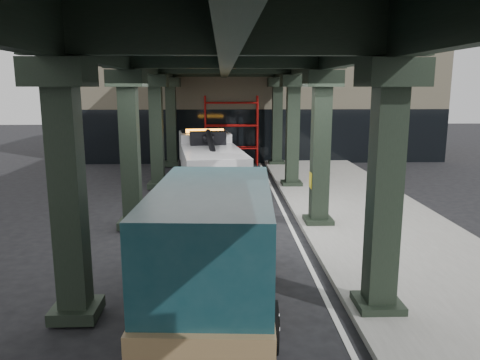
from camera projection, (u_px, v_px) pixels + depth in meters
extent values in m
plane|color=black|center=(241.00, 248.00, 13.28)|extent=(90.00, 90.00, 0.00)
cube|color=gray|center=(375.00, 224.00, 15.39)|extent=(5.00, 40.00, 0.15)
cube|color=silver|center=(291.00, 227.00, 15.30)|extent=(0.12, 38.00, 0.01)
cube|color=black|center=(385.00, 193.00, 8.97)|extent=(0.55, 0.55, 5.00)
cube|color=black|center=(392.00, 73.00, 8.53)|extent=(1.10, 1.10, 0.50)
cube|color=black|center=(378.00, 305.00, 9.42)|extent=(0.90, 0.90, 0.24)
cube|color=black|center=(320.00, 151.00, 14.85)|extent=(0.55, 0.55, 5.00)
cube|color=black|center=(323.00, 79.00, 14.41)|extent=(1.10, 1.10, 0.50)
cube|color=black|center=(318.00, 221.00, 15.30)|extent=(0.90, 0.90, 0.24)
cube|color=black|center=(293.00, 133.00, 20.73)|extent=(0.55, 0.55, 5.00)
cube|color=black|center=(294.00, 81.00, 20.28)|extent=(1.10, 1.10, 0.50)
cube|color=black|center=(291.00, 184.00, 21.18)|extent=(0.90, 0.90, 0.24)
cube|color=black|center=(277.00, 123.00, 26.61)|extent=(0.55, 0.55, 5.00)
cube|color=black|center=(278.00, 82.00, 26.16)|extent=(1.10, 1.10, 0.50)
cube|color=black|center=(276.00, 163.00, 27.06)|extent=(0.90, 0.90, 0.24)
cube|color=black|center=(68.00, 196.00, 8.75)|extent=(0.55, 0.55, 5.00)
cube|color=black|center=(59.00, 72.00, 8.31)|extent=(1.10, 1.10, 0.50)
cube|color=black|center=(77.00, 310.00, 9.20)|extent=(0.90, 0.90, 0.24)
cube|color=black|center=(130.00, 152.00, 14.63)|extent=(0.55, 0.55, 5.00)
cube|color=black|center=(127.00, 78.00, 14.19)|extent=(1.10, 1.10, 0.50)
cube|color=black|center=(134.00, 223.00, 15.08)|extent=(0.90, 0.90, 0.24)
cube|color=black|center=(157.00, 133.00, 20.51)|extent=(0.55, 0.55, 5.00)
cube|color=black|center=(155.00, 81.00, 20.07)|extent=(1.10, 1.10, 0.50)
cube|color=black|center=(159.00, 185.00, 20.96)|extent=(0.90, 0.90, 0.24)
cube|color=black|center=(171.00, 123.00, 26.39)|extent=(0.55, 0.55, 5.00)
cube|color=black|center=(170.00, 82.00, 25.95)|extent=(1.10, 1.10, 0.50)
cube|color=black|center=(173.00, 163.00, 26.84)|extent=(0.90, 0.90, 0.24)
cube|color=black|center=(324.00, 52.00, 14.25)|extent=(0.35, 32.00, 1.10)
cube|color=black|center=(126.00, 51.00, 14.03)|extent=(0.35, 32.00, 1.10)
cube|color=black|center=(225.00, 51.00, 14.14)|extent=(0.35, 32.00, 1.10)
cube|color=black|center=(225.00, 27.00, 14.00)|extent=(7.40, 32.00, 0.30)
cube|color=#C6B793|center=(259.00, 94.00, 32.17)|extent=(22.00, 10.00, 8.00)
cylinder|color=#B3100E|center=(206.00, 130.00, 27.44)|extent=(0.08, 0.08, 4.00)
cylinder|color=#B3100E|center=(205.00, 131.00, 26.65)|extent=(0.08, 0.08, 4.00)
cylinder|color=#B3100E|center=(257.00, 130.00, 27.55)|extent=(0.08, 0.08, 4.00)
cylinder|color=#B3100E|center=(258.00, 131.00, 26.76)|extent=(0.08, 0.08, 4.00)
cylinder|color=#B3100E|center=(231.00, 147.00, 27.69)|extent=(3.00, 0.08, 0.08)
cylinder|color=#B3100E|center=(231.00, 125.00, 27.43)|extent=(3.00, 0.08, 0.08)
cylinder|color=#B3100E|center=(231.00, 103.00, 27.18)|extent=(3.00, 0.08, 0.08)
cube|color=black|center=(210.00, 178.00, 19.97)|extent=(1.91, 7.38, 0.24)
cube|color=silver|center=(205.00, 151.00, 22.21)|extent=(2.58, 2.62, 1.76)
cube|color=silver|center=(203.00, 158.00, 23.30)|extent=(2.36, 0.97, 0.88)
cube|color=black|center=(204.00, 140.00, 22.35)|extent=(2.29, 1.53, 0.83)
cube|color=silver|center=(213.00, 168.00, 18.76)|extent=(2.95, 5.14, 1.37)
cube|color=orange|center=(205.00, 131.00, 21.83)|extent=(1.78, 0.50, 0.16)
cube|color=black|center=(208.00, 138.00, 20.46)|extent=(1.62, 0.78, 0.59)
cylinder|color=black|center=(212.00, 149.00, 18.81)|extent=(0.67, 3.41, 1.31)
cube|color=black|center=(221.00, 206.00, 16.55)|extent=(0.47, 1.39, 0.18)
cube|color=black|center=(224.00, 213.00, 15.89)|extent=(1.58, 0.44, 0.18)
cylinder|color=black|center=(182.00, 171.00, 22.51)|extent=(0.48, 1.11, 1.07)
cylinder|color=silver|center=(182.00, 171.00, 22.51)|extent=(0.45, 0.63, 0.59)
cylinder|color=black|center=(226.00, 169.00, 22.86)|extent=(0.48, 1.11, 1.07)
cylinder|color=silver|center=(226.00, 169.00, 22.86)|extent=(0.45, 0.63, 0.59)
cylinder|color=black|center=(186.00, 184.00, 19.40)|extent=(0.48, 1.11, 1.07)
cylinder|color=silver|center=(186.00, 184.00, 19.40)|extent=(0.45, 0.63, 0.59)
cylinder|color=black|center=(237.00, 182.00, 19.75)|extent=(0.48, 1.11, 1.07)
cylinder|color=silver|center=(237.00, 182.00, 19.75)|extent=(0.45, 0.63, 0.59)
cylinder|color=black|center=(187.00, 191.00, 18.17)|extent=(0.48, 1.11, 1.07)
cylinder|color=silver|center=(187.00, 191.00, 18.17)|extent=(0.45, 0.63, 0.59)
cylinder|color=black|center=(242.00, 189.00, 18.52)|extent=(0.48, 1.11, 1.07)
cylinder|color=silver|center=(242.00, 189.00, 18.52)|extent=(0.45, 0.63, 0.59)
cube|color=#113840|center=(222.00, 219.00, 12.47)|extent=(2.31, 1.34, 0.98)
cube|color=#113840|center=(212.00, 239.00, 9.43)|extent=(2.60, 5.06, 2.13)
cube|color=#9A7A4E|center=(215.00, 272.00, 10.03)|extent=(2.72, 6.26, 0.38)
cube|color=black|center=(221.00, 190.00, 11.87)|extent=(2.16, 0.60, 0.91)
cube|color=black|center=(213.00, 209.00, 9.65)|extent=(2.57, 4.08, 0.60)
cube|color=silver|center=(223.00, 228.00, 13.12)|extent=(2.19, 0.27, 0.33)
cylinder|color=black|center=(181.00, 240.00, 12.56)|extent=(0.36, 0.94, 0.92)
cylinder|color=silver|center=(181.00, 240.00, 12.56)|extent=(0.38, 0.53, 0.51)
cylinder|color=black|center=(263.00, 241.00, 12.50)|extent=(0.36, 0.94, 0.92)
cylinder|color=silver|center=(263.00, 241.00, 12.50)|extent=(0.38, 0.53, 0.51)
cylinder|color=black|center=(142.00, 326.00, 8.05)|extent=(0.36, 0.94, 0.92)
cylinder|color=silver|center=(142.00, 326.00, 8.05)|extent=(0.38, 0.53, 0.51)
cylinder|color=black|center=(269.00, 327.00, 8.00)|extent=(0.36, 0.94, 0.92)
cylinder|color=silver|center=(269.00, 327.00, 8.00)|extent=(0.38, 0.53, 0.51)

